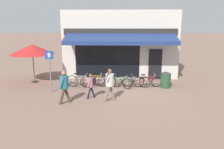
% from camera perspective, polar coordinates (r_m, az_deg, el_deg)
% --- Properties ---
extents(ground_plane, '(160.00, 160.00, 0.00)m').
position_cam_1_polar(ground_plane, '(12.61, 4.80, -4.35)').
color(ground_plane, '#846656').
extents(shop_front, '(8.01, 4.60, 4.68)m').
position_cam_1_polar(shop_front, '(16.39, 2.13, 8.10)').
color(shop_front, beige).
rests_on(shop_front, ground_plane).
extents(bike_rack_rail, '(4.85, 0.04, 0.57)m').
position_cam_1_polar(bike_rack_rail, '(13.36, 0.48, -1.10)').
color(bike_rack_rail, '#47494F').
rests_on(bike_rack_rail, ground_plane).
extents(bicycle_silver, '(1.72, 0.60, 0.88)m').
position_cam_1_polar(bicycle_silver, '(13.34, -8.29, -1.72)').
color(bicycle_silver, black).
rests_on(bicycle_silver, ground_plane).
extents(bicycle_orange, '(1.73, 0.55, 0.85)m').
position_cam_1_polar(bicycle_orange, '(13.32, -4.58, -1.68)').
color(bicycle_orange, black).
rests_on(bicycle_orange, ground_plane).
extents(bicycle_blue, '(1.73, 0.53, 0.82)m').
position_cam_1_polar(bicycle_blue, '(13.41, -1.11, -1.63)').
color(bicycle_blue, black).
rests_on(bicycle_blue, ground_plane).
extents(bicycle_green, '(1.58, 0.79, 0.79)m').
position_cam_1_polar(bicycle_green, '(13.12, 1.86, -2.01)').
color(bicycle_green, black).
rests_on(bicycle_green, ground_plane).
extents(bicycle_black, '(1.71, 0.52, 0.81)m').
position_cam_1_polar(bicycle_black, '(13.35, 6.26, -1.76)').
color(bicycle_black, black).
rests_on(bicycle_black, ground_plane).
extents(bicycle_red, '(1.75, 0.52, 0.81)m').
position_cam_1_polar(bicycle_red, '(13.43, 9.22, -1.78)').
color(bicycle_red, black).
rests_on(bicycle_red, ground_plane).
extents(pedestrian_adult, '(0.59, 0.66, 1.64)m').
position_cam_1_polar(pedestrian_adult, '(10.78, -0.60, -1.88)').
color(pedestrian_adult, slate).
rests_on(pedestrian_adult, ground_plane).
extents(pedestrian_child, '(0.50, 0.48, 1.29)m').
position_cam_1_polar(pedestrian_child, '(11.24, -5.43, -2.29)').
color(pedestrian_child, black).
rests_on(pedestrian_child, ground_plane).
extents(pedestrian_second_adult, '(0.56, 0.71, 1.63)m').
position_cam_1_polar(pedestrian_second_adult, '(10.66, -12.39, -2.46)').
color(pedestrian_second_adult, '#47382D').
rests_on(pedestrian_second_adult, ground_plane).
extents(litter_bin, '(0.61, 0.61, 0.99)m').
position_cam_1_polar(litter_bin, '(13.52, 13.82, -1.28)').
color(litter_bin, '#23472D').
rests_on(litter_bin, ground_plane).
extents(parking_sign, '(0.44, 0.07, 2.38)m').
position_cam_1_polar(parking_sign, '(12.55, -15.92, 1.99)').
color(parking_sign, slate).
rests_on(parking_sign, ground_plane).
extents(cafe_parasol, '(2.81, 2.81, 2.50)m').
position_cam_1_polar(cafe_parasol, '(14.96, -20.13, 6.19)').
color(cafe_parasol, '#4C3D2D').
rests_on(cafe_parasol, ground_plane).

